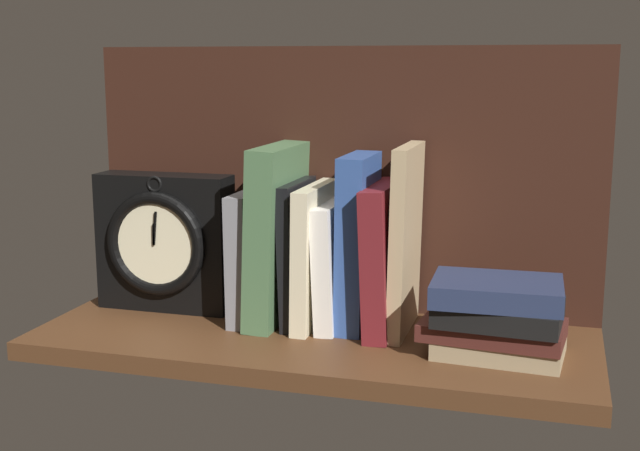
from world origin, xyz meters
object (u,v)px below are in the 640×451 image
Objects in this scene: book_white_catcher at (334,264)px; book_cream_twain at (315,255)px; framed_clock at (164,242)px; book_gray_chess at (252,255)px; book_tan_shortstories at (406,240)px; book_blue_modern at (358,242)px; book_green_romantic at (276,234)px; book_maroon_dawkins at (384,257)px; book_stack_side at (497,318)px; book_black_skeptic at (298,252)px.

book_cream_twain is at bearing 180.00° from book_white_catcher.
book_cream_twain is 0.97× the size of framed_clock.
book_gray_chess is 0.91× the size of framed_clock.
book_gray_chess is 0.72× the size of book_tan_shortstories.
book_tan_shortstories is at bearing 0.00° from book_blue_modern.
book_green_romantic is 1.27× the size of book_cream_twain.
book_blue_modern is 30.00cm from framed_clock.
book_gray_chess is 12.27cm from book_white_catcher.
book_maroon_dawkins is (10.09, 0.00, 0.26)cm from book_cream_twain.
book_green_romantic is 0.98× the size of book_tan_shortstories.
framed_clock is at bearing 179.78° from book_blue_modern.
book_gray_chess is at bearing 168.77° from book_stack_side.
framed_clock is at bearing 179.69° from book_black_skeptic.
book_white_catcher is (2.80, 0.00, -1.21)cm from book_cream_twain.
book_tan_shortstories reaches higher than framed_clock.
book_green_romantic reaches higher than book_white_catcher.
book_cream_twain is 0.82× the size of book_blue_modern.
book_maroon_dawkins is 4.00cm from book_tan_shortstories.
book_gray_chess is 1.07× the size of book_white_catcher.
book_cream_twain is 13.37cm from book_tan_shortstories.
book_green_romantic reaches higher than book_blue_modern.
book_tan_shortstories is (2.94, 0.00, 2.71)cm from book_maroon_dawkins.
book_tan_shortstories reaches higher than book_stack_side.
book_black_skeptic is 1.16× the size of book_white_catcher.
book_cream_twain is 23.66cm from framed_clock.
book_blue_modern is (12.00, 0.00, -0.47)cm from book_green_romantic.
book_green_romantic is at bearing 167.49° from book_stack_side.
book_tan_shortstories is at bearing -0.18° from framed_clock.
framed_clock is 1.11× the size of book_stack_side.
book_black_skeptic is at bearing 180.00° from book_white_catcher.
book_white_catcher is at bearing -0.00° from book_gray_chess.
book_maroon_dawkins is at bearing -0.00° from book_gray_chess.
book_tan_shortstories reaches higher than book_maroon_dawkins.
book_white_catcher is at bearing 180.00° from book_maroon_dawkins.
framed_clock reaches higher than book_cream_twain.
framed_clock is (-21.22, 0.12, 0.16)cm from book_black_skeptic.
book_cream_twain is at bearing 180.00° from book_maroon_dawkins.
book_gray_chess is at bearing 180.00° from book_maroon_dawkins.
book_black_skeptic is 1.10× the size of book_stack_side.
book_gray_chess is at bearing -0.46° from framed_clock.
book_black_skeptic is 2.45cm from book_cream_twain.
book_tan_shortstories reaches higher than book_blue_modern.
book_black_skeptic is at bearing 166.11° from book_stack_side.
book_black_skeptic reaches higher than book_stack_side.
book_gray_chess is at bearing 180.00° from book_blue_modern.
book_white_catcher is at bearing 180.00° from book_blue_modern.
book_white_catcher is 0.85× the size of framed_clock.
book_blue_modern reaches higher than book_stack_side.
book_tan_shortstories is (18.75, 0.00, 0.28)cm from book_green_romantic.
book_white_catcher is 0.86× the size of book_maroon_dawkins.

